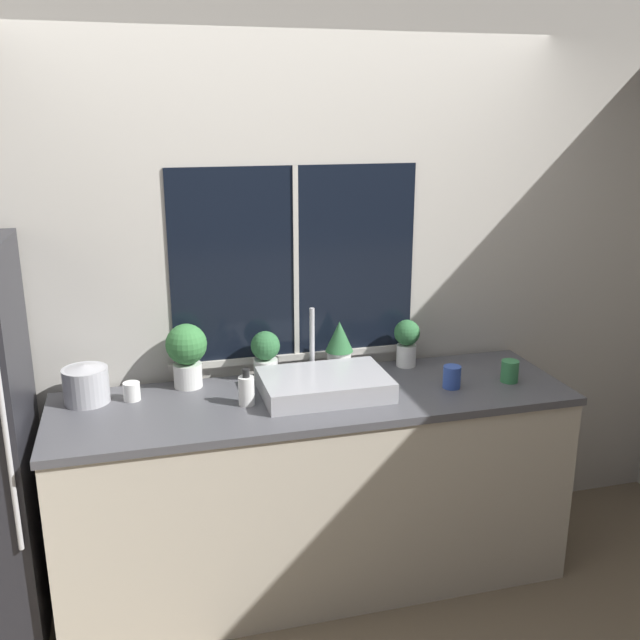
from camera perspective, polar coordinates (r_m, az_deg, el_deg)
The scene contains 14 objects.
ground_plane at distance 3.41m, azimuth 1.15°, elevation -22.87°, with size 14.00×14.00×0.00m, color brown.
wall_back at distance 3.43m, azimuth -2.07°, elevation 2.82°, with size 8.00×0.09×2.70m.
wall_right at distance 5.01m, azimuth 20.40°, elevation 6.17°, with size 0.06×7.00×2.70m.
counter at distance 3.40m, azimuth -0.37°, elevation -13.35°, with size 2.31×0.68×0.94m.
sink at distance 3.19m, azimuth 0.34°, elevation -5.15°, with size 0.56×0.43×0.34m.
potted_plant_far_left at distance 3.29m, azimuth -10.62°, elevation -2.47°, with size 0.19×0.19×0.30m.
potted_plant_center_left at distance 3.35m, azimuth -4.38°, elevation -2.69°, with size 0.14×0.14×0.23m.
potted_plant_center_right at distance 3.42m, azimuth 1.55°, elevation -2.02°, with size 0.13×0.13×0.26m.
potted_plant_far_right at distance 3.53m, azimuth 6.95°, elevation -1.61°, with size 0.13×0.13×0.24m.
soap_bottle at distance 3.09m, azimuth -5.91°, elevation -5.59°, with size 0.07×0.07×0.16m.
mug_green at distance 3.45m, azimuth 14.94°, elevation -3.98°, with size 0.08×0.08×0.10m.
mug_blue at distance 3.32m, azimuth 10.50°, elevation -4.50°, with size 0.08×0.08×0.10m.
mug_white at distance 3.24m, azimuth -14.82°, elevation -5.54°, with size 0.07×0.07×0.08m.
kettle at distance 3.26m, azimuth -18.22°, elevation -4.89°, with size 0.19×0.19×0.17m.
Camera 1 is at (-0.74, -2.53, 2.16)m, focal length 40.00 mm.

